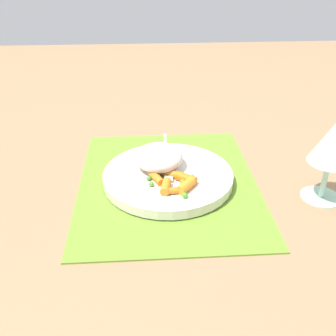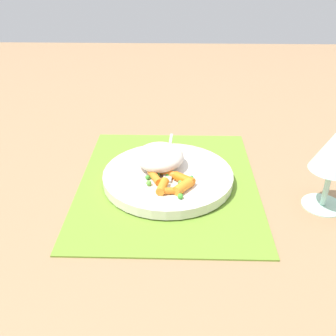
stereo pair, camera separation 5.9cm
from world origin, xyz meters
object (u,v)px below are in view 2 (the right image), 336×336
carrot_portion (172,182)px  fork (170,161)px  plate (168,177)px  wine_glass (335,152)px  rice_mound (160,157)px

carrot_portion → fork: (-0.09, -0.01, -0.00)m
plate → wine_glass: bearing=76.6°
carrot_portion → fork: 0.09m
fork → wine_glass: wine_glass is taller
carrot_portion → wine_glass: size_ratio=0.59×
plate → wine_glass: (0.07, 0.28, 0.09)m
carrot_portion → wine_glass: (0.02, 0.27, 0.08)m
plate → fork: 0.04m
plate → rice_mound: bearing=-145.1°
carrot_portion → wine_glass: wine_glass is taller
plate → carrot_portion: bearing=10.6°
carrot_portion → fork: size_ratio=0.45×
rice_mound → carrot_portion: size_ratio=1.12×
rice_mound → fork: (-0.02, 0.02, -0.02)m
plate → carrot_portion: size_ratio=2.76×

